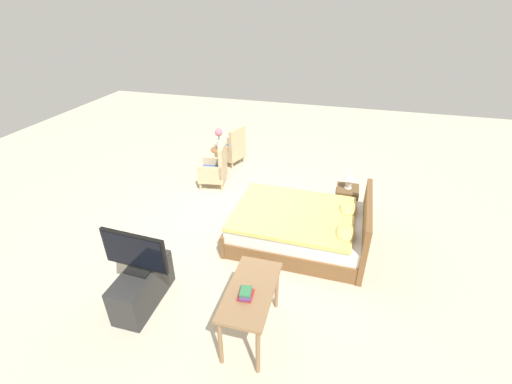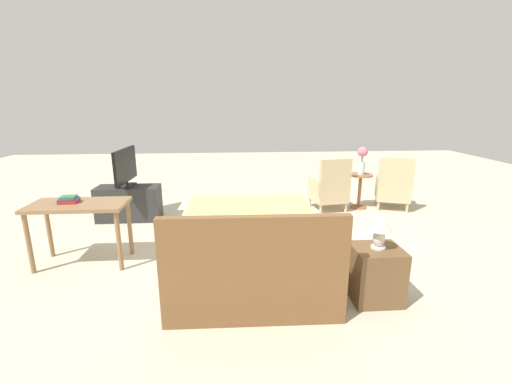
{
  "view_description": "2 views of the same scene",
  "coord_description": "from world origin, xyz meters",
  "px_view_note": "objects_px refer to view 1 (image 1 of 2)",
  "views": [
    {
      "loc": [
        4.75,
        1.53,
        3.6
      ],
      "look_at": [
        -0.02,
        0.23,
        0.73
      ],
      "focal_mm": 24.0,
      "sensor_mm": 36.0,
      "label": 1
    },
    {
      "loc": [
        0.38,
        4.52,
        1.82
      ],
      "look_at": [
        0.06,
        0.15,
        0.65
      ],
      "focal_mm": 24.0,
      "sensor_mm": 36.0,
      "label": 2
    }
  ],
  "objects_px": {
    "bed": "(301,227)",
    "tv_stand": "(143,286)",
    "armchair_by_window_right": "(215,170)",
    "nightstand": "(346,200)",
    "vanity_desk": "(251,296)",
    "tv_flatscreen": "(135,253)",
    "side_table": "(220,158)",
    "flower_vase": "(219,137)",
    "table_lamp": "(349,178)",
    "armchair_by_window_left": "(232,149)",
    "book_stack": "(246,293)"
  },
  "relations": [
    {
      "from": "tv_stand",
      "to": "flower_vase",
      "type": "bearing_deg",
      "value": -174.97
    },
    {
      "from": "armchair_by_window_left",
      "to": "armchair_by_window_right",
      "type": "distance_m",
      "value": 1.12
    },
    {
      "from": "bed",
      "to": "armchair_by_window_right",
      "type": "bearing_deg",
      "value": -125.79
    },
    {
      "from": "table_lamp",
      "to": "vanity_desk",
      "type": "distance_m",
      "value": 3.19
    },
    {
      "from": "tv_flatscreen",
      "to": "armchair_by_window_left",
      "type": "bearing_deg",
      "value": -176.88
    },
    {
      "from": "bed",
      "to": "flower_vase",
      "type": "height_order",
      "value": "flower_vase"
    },
    {
      "from": "armchair_by_window_right",
      "to": "book_stack",
      "type": "xyz_separation_m",
      "value": [
        3.48,
        1.72,
        0.38
      ]
    },
    {
      "from": "tv_flatscreen",
      "to": "nightstand",
      "type": "bearing_deg",
      "value": 139.7
    },
    {
      "from": "table_lamp",
      "to": "vanity_desk",
      "type": "relative_size",
      "value": 0.32
    },
    {
      "from": "flower_vase",
      "to": "tv_stand",
      "type": "height_order",
      "value": "flower_vase"
    },
    {
      "from": "table_lamp",
      "to": "book_stack",
      "type": "xyz_separation_m",
      "value": [
        3.14,
        -1.01,
        0.02
      ]
    },
    {
      "from": "bed",
      "to": "side_table",
      "type": "bearing_deg",
      "value": -133.49
    },
    {
      "from": "tv_stand",
      "to": "side_table",
      "type": "bearing_deg",
      "value": -174.97
    },
    {
      "from": "side_table",
      "to": "nightstand",
      "type": "height_order",
      "value": "side_table"
    },
    {
      "from": "side_table",
      "to": "tv_flatscreen",
      "type": "relative_size",
      "value": 0.68
    },
    {
      "from": "side_table",
      "to": "flower_vase",
      "type": "bearing_deg",
      "value": 0.0
    },
    {
      "from": "armchair_by_window_left",
      "to": "table_lamp",
      "type": "height_order",
      "value": "armchair_by_window_left"
    },
    {
      "from": "bed",
      "to": "tv_stand",
      "type": "bearing_deg",
      "value": -45.11
    },
    {
      "from": "bed",
      "to": "tv_flatscreen",
      "type": "bearing_deg",
      "value": -45.07
    },
    {
      "from": "side_table",
      "to": "table_lamp",
      "type": "distance_m",
      "value": 3.0
    },
    {
      "from": "armchair_by_window_right",
      "to": "table_lamp",
      "type": "distance_m",
      "value": 2.78
    },
    {
      "from": "tv_stand",
      "to": "table_lamp",
      "type": "bearing_deg",
      "value": 139.67
    },
    {
      "from": "side_table",
      "to": "book_stack",
      "type": "xyz_separation_m",
      "value": [
        4.05,
        1.82,
        0.38
      ]
    },
    {
      "from": "flower_vase",
      "to": "book_stack",
      "type": "distance_m",
      "value": 4.44
    },
    {
      "from": "bed",
      "to": "book_stack",
      "type": "xyz_separation_m",
      "value": [
        2.0,
        -0.33,
        0.46
      ]
    },
    {
      "from": "armchair_by_window_right",
      "to": "side_table",
      "type": "relative_size",
      "value": 1.53
    },
    {
      "from": "flower_vase",
      "to": "tv_flatscreen",
      "type": "xyz_separation_m",
      "value": [
        3.85,
        0.34,
        -0.05
      ]
    },
    {
      "from": "armchair_by_window_right",
      "to": "table_lamp",
      "type": "height_order",
      "value": "armchair_by_window_right"
    },
    {
      "from": "armchair_by_window_left",
      "to": "tv_flatscreen",
      "type": "distance_m",
      "value": 4.44
    },
    {
      "from": "armchair_by_window_left",
      "to": "vanity_desk",
      "type": "xyz_separation_m",
      "value": [
        4.5,
        1.75,
        0.24
      ]
    },
    {
      "from": "tv_stand",
      "to": "book_stack",
      "type": "distance_m",
      "value": 1.58
    },
    {
      "from": "tv_flatscreen",
      "to": "side_table",
      "type": "bearing_deg",
      "value": -174.97
    },
    {
      "from": "bed",
      "to": "table_lamp",
      "type": "bearing_deg",
      "value": 148.98
    },
    {
      "from": "book_stack",
      "to": "nightstand",
      "type": "bearing_deg",
      "value": 162.19
    },
    {
      "from": "side_table",
      "to": "flower_vase",
      "type": "relative_size",
      "value": 1.26
    },
    {
      "from": "bed",
      "to": "vanity_desk",
      "type": "bearing_deg",
      "value": -9.02
    },
    {
      "from": "tv_stand",
      "to": "vanity_desk",
      "type": "distance_m",
      "value": 1.55
    },
    {
      "from": "armchair_by_window_right",
      "to": "side_table",
      "type": "xyz_separation_m",
      "value": [
        -0.56,
        -0.1,
        0.0
      ]
    },
    {
      "from": "armchair_by_window_right",
      "to": "book_stack",
      "type": "bearing_deg",
      "value": 26.32
    },
    {
      "from": "armchair_by_window_left",
      "to": "armchair_by_window_right",
      "type": "bearing_deg",
      "value": 0.13
    },
    {
      "from": "armchair_by_window_right",
      "to": "tv_stand",
      "type": "bearing_deg",
      "value": 4.14
    },
    {
      "from": "vanity_desk",
      "to": "tv_flatscreen",
      "type": "bearing_deg",
      "value": -93.48
    },
    {
      "from": "armchair_by_window_right",
      "to": "nightstand",
      "type": "xyz_separation_m",
      "value": [
        0.35,
        2.73,
        -0.11
      ]
    },
    {
      "from": "tv_flatscreen",
      "to": "flower_vase",
      "type": "bearing_deg",
      "value": -174.97
    },
    {
      "from": "armchair_by_window_right",
      "to": "nightstand",
      "type": "relative_size",
      "value": 1.77
    },
    {
      "from": "armchair_by_window_left",
      "to": "book_stack",
      "type": "xyz_separation_m",
      "value": [
        4.6,
        1.73,
        0.38
      ]
    },
    {
      "from": "side_table",
      "to": "vanity_desk",
      "type": "distance_m",
      "value": 4.36
    },
    {
      "from": "bed",
      "to": "nightstand",
      "type": "relative_size",
      "value": 4.17
    },
    {
      "from": "armchair_by_window_left",
      "to": "side_table",
      "type": "bearing_deg",
      "value": -10.1
    },
    {
      "from": "armchair_by_window_right",
      "to": "tv_stand",
      "type": "xyz_separation_m",
      "value": [
        3.28,
        0.24,
        -0.11
      ]
    }
  ]
}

